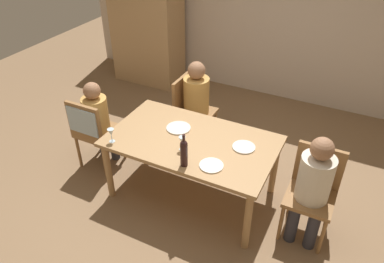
{
  "coord_description": "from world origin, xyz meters",
  "views": [
    {
      "loc": [
        1.37,
        -2.72,
        2.91
      ],
      "look_at": [
        0.0,
        0.0,
        0.83
      ],
      "focal_mm": 34.67,
      "sensor_mm": 36.0,
      "label": 1
    }
  ],
  "objects_px": {
    "person_man_guest": "(98,118)",
    "dinner_plate_guest_right": "(178,128)",
    "dinner_plate_guest_left": "(211,165)",
    "handbag": "(120,140)",
    "wine_glass_near_left": "(111,133)",
    "wine_bottle_tall_green": "(184,152)",
    "chair_left_end": "(90,127)",
    "dining_table": "(192,146)",
    "dinner_plate_host": "(244,147)",
    "chair_right_end": "(313,186)",
    "chair_far_left": "(190,107)",
    "person_woman_host": "(313,184)",
    "armoire_cabinet": "(146,16)",
    "wine_glass_centre": "(182,141)",
    "person_man_bearded": "(198,100)"
  },
  "relations": [
    {
      "from": "dinner_plate_host",
      "to": "chair_left_end",
      "type": "bearing_deg",
      "value": -172.42
    },
    {
      "from": "chair_right_end",
      "to": "chair_far_left",
      "type": "xyz_separation_m",
      "value": [
        -1.7,
        0.79,
        0.0
      ]
    },
    {
      "from": "dining_table",
      "to": "chair_far_left",
      "type": "bearing_deg",
      "value": 118.15
    },
    {
      "from": "dinner_plate_guest_left",
      "to": "armoire_cabinet",
      "type": "bearing_deg",
      "value": 132.1
    },
    {
      "from": "dining_table",
      "to": "person_man_guest",
      "type": "bearing_deg",
      "value": 178.81
    },
    {
      "from": "dining_table",
      "to": "handbag",
      "type": "relative_size",
      "value": 6.07
    },
    {
      "from": "wine_glass_near_left",
      "to": "dinner_plate_guest_left",
      "type": "xyz_separation_m",
      "value": [
        1.05,
        0.09,
        -0.1
      ]
    },
    {
      "from": "chair_left_end",
      "to": "person_man_guest",
      "type": "xyz_separation_m",
      "value": [
        0.0,
        0.15,
        0.04
      ]
    },
    {
      "from": "chair_far_left",
      "to": "chair_right_end",
      "type": "bearing_deg",
      "value": 65.05
    },
    {
      "from": "chair_right_end",
      "to": "chair_far_left",
      "type": "bearing_deg",
      "value": -24.95
    },
    {
      "from": "chair_left_end",
      "to": "wine_bottle_tall_green",
      "type": "xyz_separation_m",
      "value": [
        1.34,
        -0.27,
        0.29
      ]
    },
    {
      "from": "wine_glass_centre",
      "to": "armoire_cabinet",
      "type": "bearing_deg",
      "value": 128.5
    },
    {
      "from": "wine_bottle_tall_green",
      "to": "handbag",
      "type": "distance_m",
      "value": 1.72
    },
    {
      "from": "chair_left_end",
      "to": "wine_glass_centre",
      "type": "xyz_separation_m",
      "value": [
        1.22,
        -0.07,
        0.24
      ]
    },
    {
      "from": "person_man_guest",
      "to": "handbag",
      "type": "relative_size",
      "value": 3.9
    },
    {
      "from": "dinner_plate_guest_left",
      "to": "handbag",
      "type": "height_order",
      "value": "dinner_plate_guest_left"
    },
    {
      "from": "dining_table",
      "to": "wine_glass_near_left",
      "type": "height_order",
      "value": "wine_glass_near_left"
    },
    {
      "from": "armoire_cabinet",
      "to": "dining_table",
      "type": "relative_size",
      "value": 1.28
    },
    {
      "from": "dining_table",
      "to": "chair_right_end",
      "type": "xyz_separation_m",
      "value": [
        1.23,
        0.09,
        -0.12
      ]
    },
    {
      "from": "person_man_bearded",
      "to": "wine_glass_near_left",
      "type": "bearing_deg",
      "value": -15.29
    },
    {
      "from": "chair_right_end",
      "to": "chair_left_end",
      "type": "bearing_deg",
      "value": 4.9
    },
    {
      "from": "wine_glass_near_left",
      "to": "dinner_plate_host",
      "type": "xyz_separation_m",
      "value": [
        1.22,
        0.5,
        -0.1
      ]
    },
    {
      "from": "wine_bottle_tall_green",
      "to": "wine_glass_near_left",
      "type": "height_order",
      "value": "wine_bottle_tall_green"
    },
    {
      "from": "dinner_plate_guest_left",
      "to": "handbag",
      "type": "distance_m",
      "value": 1.82
    },
    {
      "from": "wine_glass_near_left",
      "to": "dining_table",
      "type": "bearing_deg",
      "value": 28.93
    },
    {
      "from": "chair_far_left",
      "to": "wine_bottle_tall_green",
      "type": "relative_size",
      "value": 2.71
    },
    {
      "from": "wine_glass_centre",
      "to": "dinner_plate_guest_left",
      "type": "relative_size",
      "value": 0.67
    },
    {
      "from": "chair_far_left",
      "to": "chair_left_end",
      "type": "bearing_deg",
      "value": -37.2
    },
    {
      "from": "wine_bottle_tall_green",
      "to": "chair_right_end",
      "type": "bearing_deg",
      "value": 23.13
    },
    {
      "from": "dinner_plate_guest_left",
      "to": "person_woman_host",
      "type": "bearing_deg",
      "value": 16.86
    },
    {
      "from": "person_woman_host",
      "to": "handbag",
      "type": "bearing_deg",
      "value": -8.69
    },
    {
      "from": "dinner_plate_host",
      "to": "handbag",
      "type": "xyz_separation_m",
      "value": [
        -1.74,
        0.24,
        -0.63
      ]
    },
    {
      "from": "armoire_cabinet",
      "to": "dining_table",
      "type": "distance_m",
      "value": 3.01
    },
    {
      "from": "wine_glass_centre",
      "to": "wine_bottle_tall_green",
      "type": "bearing_deg",
      "value": -57.93
    },
    {
      "from": "wine_glass_near_left",
      "to": "handbag",
      "type": "relative_size",
      "value": 0.53
    },
    {
      "from": "wine_glass_near_left",
      "to": "handbag",
      "type": "height_order",
      "value": "wine_glass_near_left"
    },
    {
      "from": "chair_far_left",
      "to": "chair_left_end",
      "type": "relative_size",
      "value": 1.0
    },
    {
      "from": "armoire_cabinet",
      "to": "wine_bottle_tall_green",
      "type": "xyz_separation_m",
      "value": [
        2.06,
        -2.64,
        -0.22
      ]
    },
    {
      "from": "dinner_plate_guest_left",
      "to": "person_man_bearded",
      "type": "bearing_deg",
      "value": 120.97
    },
    {
      "from": "person_man_guest",
      "to": "dinner_plate_guest_right",
      "type": "bearing_deg",
      "value": 5.18
    },
    {
      "from": "person_woman_host",
      "to": "wine_glass_near_left",
      "type": "xyz_separation_m",
      "value": [
        -1.93,
        -0.36,
        0.18
      ]
    },
    {
      "from": "dining_table",
      "to": "chair_far_left",
      "type": "height_order",
      "value": "chair_far_left"
    },
    {
      "from": "person_man_bearded",
      "to": "person_man_guest",
      "type": "xyz_separation_m",
      "value": [
        -0.87,
        -0.85,
        -0.03
      ]
    },
    {
      "from": "wine_glass_near_left",
      "to": "dinner_plate_host",
      "type": "relative_size",
      "value": 0.66
    },
    {
      "from": "wine_bottle_tall_green",
      "to": "handbag",
      "type": "height_order",
      "value": "wine_bottle_tall_green"
    },
    {
      "from": "person_man_bearded",
      "to": "wine_bottle_tall_green",
      "type": "xyz_separation_m",
      "value": [
        0.47,
        -1.27,
        0.21
      ]
    },
    {
      "from": "dinner_plate_guest_right",
      "to": "handbag",
      "type": "bearing_deg",
      "value": 167.03
    },
    {
      "from": "wine_bottle_tall_green",
      "to": "wine_glass_centre",
      "type": "relative_size",
      "value": 2.28
    },
    {
      "from": "wine_bottle_tall_green",
      "to": "dinner_plate_guest_right",
      "type": "bearing_deg",
      "value": 123.33
    },
    {
      "from": "chair_right_end",
      "to": "dinner_plate_guest_right",
      "type": "xyz_separation_m",
      "value": [
        -1.45,
        0.03,
        0.21
      ]
    }
  ]
}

